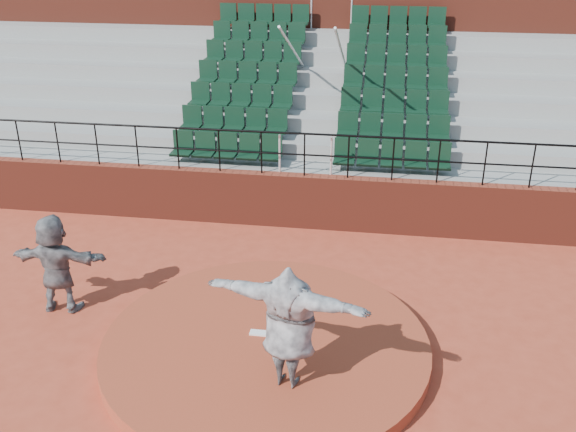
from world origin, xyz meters
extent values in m
plane|color=#AC3E26|center=(0.00, 0.00, 0.00)|extent=(90.00, 90.00, 0.00)
cylinder|color=#9C3B23|center=(0.00, 0.00, 0.12)|extent=(5.50, 5.50, 0.25)
cube|color=white|center=(0.00, 0.15, 0.27)|extent=(0.60, 0.15, 0.03)
cube|color=maroon|center=(0.00, 5.00, 0.65)|extent=(24.00, 0.30, 1.30)
cylinder|color=black|center=(0.00, 5.00, 2.30)|extent=(24.00, 0.05, 0.05)
cylinder|color=black|center=(0.00, 5.00, 1.80)|extent=(24.00, 0.04, 0.04)
cylinder|color=black|center=(-7.00, 5.00, 1.80)|extent=(0.04, 0.04, 1.00)
cylinder|color=black|center=(-6.00, 5.00, 1.80)|extent=(0.04, 0.04, 1.00)
cylinder|color=black|center=(-5.00, 5.00, 1.80)|extent=(0.04, 0.04, 1.00)
cylinder|color=black|center=(-4.00, 5.00, 1.80)|extent=(0.04, 0.04, 1.00)
cylinder|color=black|center=(-3.00, 5.00, 1.80)|extent=(0.04, 0.04, 1.00)
cylinder|color=black|center=(-2.00, 5.00, 1.80)|extent=(0.04, 0.04, 1.00)
cylinder|color=black|center=(-1.00, 5.00, 1.80)|extent=(0.04, 0.04, 1.00)
cylinder|color=black|center=(0.00, 5.00, 1.80)|extent=(0.04, 0.04, 1.00)
cylinder|color=black|center=(1.00, 5.00, 1.80)|extent=(0.04, 0.04, 1.00)
cylinder|color=black|center=(2.00, 5.00, 1.80)|extent=(0.04, 0.04, 1.00)
cylinder|color=black|center=(3.00, 5.00, 1.80)|extent=(0.04, 0.04, 1.00)
cylinder|color=black|center=(4.00, 5.00, 1.80)|extent=(0.04, 0.04, 1.00)
cylinder|color=black|center=(5.00, 5.00, 1.80)|extent=(0.04, 0.04, 1.00)
cube|color=gray|center=(0.00, 5.58, 0.65)|extent=(24.00, 0.85, 1.30)
cube|color=black|center=(-1.98, 5.59, 1.66)|extent=(2.75, 0.48, 0.72)
cube|color=black|center=(1.98, 5.59, 1.66)|extent=(2.75, 0.48, 0.72)
cube|color=gray|center=(0.00, 6.43, 0.85)|extent=(24.00, 0.85, 1.70)
cube|color=black|center=(-1.98, 6.44, 2.06)|extent=(2.75, 0.48, 0.72)
cube|color=black|center=(1.98, 6.44, 2.06)|extent=(2.75, 0.48, 0.72)
cube|color=gray|center=(0.00, 7.28, 1.05)|extent=(24.00, 0.85, 2.10)
cube|color=black|center=(-1.98, 7.29, 2.46)|extent=(2.75, 0.48, 0.72)
cube|color=black|center=(1.98, 7.29, 2.46)|extent=(2.75, 0.48, 0.72)
cube|color=gray|center=(0.00, 8.12, 1.25)|extent=(24.00, 0.85, 2.50)
cube|color=black|center=(-1.98, 8.13, 2.86)|extent=(2.75, 0.48, 0.72)
cube|color=black|center=(1.98, 8.13, 2.86)|extent=(2.75, 0.48, 0.72)
cube|color=gray|center=(0.00, 8.97, 1.45)|extent=(24.00, 0.85, 2.90)
cube|color=black|center=(-1.98, 8.98, 3.26)|extent=(2.75, 0.48, 0.72)
cube|color=black|center=(1.98, 8.98, 3.26)|extent=(2.75, 0.48, 0.72)
cube|color=gray|center=(0.00, 9.82, 1.65)|extent=(24.00, 0.85, 3.30)
cube|color=black|center=(-1.98, 9.83, 3.66)|extent=(2.75, 0.48, 0.72)
cube|color=black|center=(1.98, 9.83, 3.66)|extent=(2.75, 0.48, 0.72)
cube|color=gray|center=(0.00, 10.68, 1.85)|extent=(24.00, 0.85, 3.70)
cube|color=black|center=(-1.98, 10.69, 4.06)|extent=(2.75, 0.48, 0.72)
cube|color=black|center=(1.98, 10.69, 4.06)|extent=(2.75, 0.48, 0.72)
cylinder|color=silver|center=(-0.60, 8.12, 3.40)|extent=(0.06, 5.97, 2.46)
cylinder|color=silver|center=(0.60, 8.12, 3.40)|extent=(0.06, 5.97, 2.46)
cube|color=maroon|center=(0.00, 12.60, 3.55)|extent=(24.00, 3.00, 7.10)
imported|color=black|center=(0.54, -1.01, 1.26)|extent=(2.56, 1.20, 2.01)
imported|color=black|center=(-4.02, 0.75, 0.96)|extent=(1.80, 0.63, 1.92)
camera|label=1|loc=(1.71, -8.76, 6.65)|focal=40.00mm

